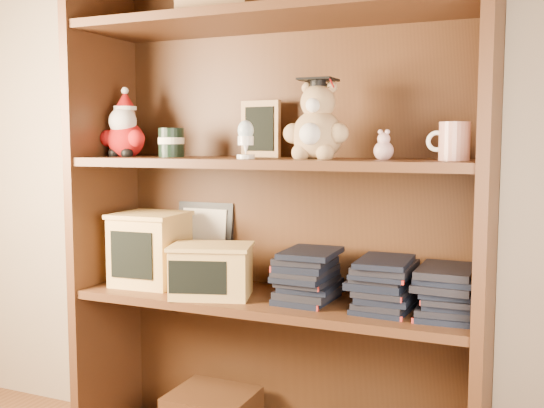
# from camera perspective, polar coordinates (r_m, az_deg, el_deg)

# --- Properties ---
(bookcase) EXTENTS (1.20, 0.35, 1.60)m
(bookcase) POSITION_cam_1_polar(r_m,az_deg,el_deg) (1.86, 0.55, -1.12)
(bookcase) COLOR #4B2915
(bookcase) RESTS_ON ground
(shelf_lower) EXTENTS (1.14, 0.33, 0.02)m
(shelf_lower) POSITION_cam_1_polar(r_m,az_deg,el_deg) (1.86, 0.00, -8.69)
(shelf_lower) COLOR #4B2915
(shelf_lower) RESTS_ON ground
(shelf_upper) EXTENTS (1.14, 0.33, 0.02)m
(shelf_upper) POSITION_cam_1_polar(r_m,az_deg,el_deg) (1.80, 0.00, 3.72)
(shelf_upper) COLOR #4B2915
(shelf_upper) RESTS_ON ground
(santa_plush) EXTENTS (0.16, 0.11, 0.22)m
(santa_plush) POSITION_cam_1_polar(r_m,az_deg,el_deg) (2.05, -13.08, 6.43)
(santa_plush) COLOR #A50F0F
(santa_plush) RESTS_ON shelf_upper
(teachers_tin) EXTENTS (0.08, 0.08, 0.09)m
(teachers_tin) POSITION_cam_1_polar(r_m,az_deg,el_deg) (1.96, -9.02, 5.49)
(teachers_tin) COLOR black
(teachers_tin) RESTS_ON shelf_upper
(chalkboard_plaque) EXTENTS (0.13, 0.08, 0.17)m
(chalkboard_plaque) POSITION_cam_1_polar(r_m,az_deg,el_deg) (1.94, -1.02, 6.66)
(chalkboard_plaque) COLOR #9E7547
(chalkboard_plaque) RESTS_ON shelf_upper
(egg_cup) EXTENTS (0.05, 0.05, 0.11)m
(egg_cup) POSITION_cam_1_polar(r_m,az_deg,el_deg) (1.75, -2.37, 5.92)
(egg_cup) COLOR white
(egg_cup) RESTS_ON shelf_upper
(grad_teddy_bear) EXTENTS (0.19, 0.16, 0.23)m
(grad_teddy_bear) POSITION_cam_1_polar(r_m,az_deg,el_deg) (1.75, 4.05, 6.85)
(grad_teddy_bear) COLOR tan
(grad_teddy_bear) RESTS_ON shelf_upper
(pink_figurine) EXTENTS (0.05, 0.05, 0.08)m
(pink_figurine) POSITION_cam_1_polar(r_m,az_deg,el_deg) (1.70, 9.98, 4.98)
(pink_figurine) COLOR #CA9C9C
(pink_figurine) RESTS_ON shelf_upper
(teacher_mug) EXTENTS (0.11, 0.08, 0.10)m
(teacher_mug) POSITION_cam_1_polar(r_m,az_deg,el_deg) (1.67, 15.96, 5.43)
(teacher_mug) COLOR silver
(teacher_mug) RESTS_ON shelf_upper
(certificate_frame) EXTENTS (0.20, 0.05, 0.25)m
(certificate_frame) POSITION_cam_1_polar(r_m,az_deg,el_deg) (2.09, -6.08, -3.29)
(certificate_frame) COLOR black
(certificate_frame) RESTS_ON shelf_lower
(treats_box) EXTENTS (0.22, 0.22, 0.22)m
(treats_box) POSITION_cam_1_polar(r_m,az_deg,el_deg) (2.03, -10.85, -3.91)
(treats_box) COLOR tan
(treats_box) RESTS_ON shelf_lower
(pencils_box) EXTENTS (0.27, 0.23, 0.15)m
(pencils_box) POSITION_cam_1_polar(r_m,az_deg,el_deg) (1.85, -5.46, -5.92)
(pencils_box) COLOR tan
(pencils_box) RESTS_ON shelf_lower
(book_stack_left) EXTENTS (0.14, 0.20, 0.14)m
(book_stack_left) POSITION_cam_1_polar(r_m,az_deg,el_deg) (1.80, 3.20, -6.42)
(book_stack_left) COLOR black
(book_stack_left) RESTS_ON shelf_lower
(book_stack_mid) EXTENTS (0.14, 0.20, 0.14)m
(book_stack_mid) POSITION_cam_1_polar(r_m,az_deg,el_deg) (1.74, 10.03, -6.94)
(book_stack_mid) COLOR black
(book_stack_mid) RESTS_ON shelf_lower
(book_stack_right) EXTENTS (0.14, 0.20, 0.13)m
(book_stack_right) POSITION_cam_1_polar(r_m,az_deg,el_deg) (1.71, 15.57, -7.55)
(book_stack_right) COLOR black
(book_stack_right) RESTS_ON shelf_lower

